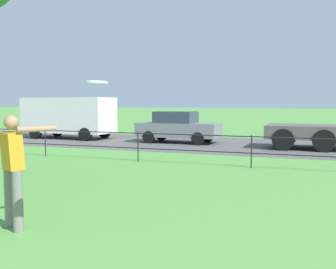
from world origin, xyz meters
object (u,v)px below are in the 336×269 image
at_px(panel_van_left, 69,115).
at_px(frisbee, 96,82).
at_px(person_thrower, 13,168).
at_px(car_grey_far_right, 178,127).

bearing_deg(panel_van_left, frisbee, -54.02).
height_order(person_thrower, panel_van_left, panel_van_left).
bearing_deg(frisbee, panel_van_left, 125.98).
relative_size(person_thrower, car_grey_far_right, 0.44).
distance_m(frisbee, panel_van_left, 18.13).
height_order(frisbee, panel_van_left, panel_van_left).
distance_m(person_thrower, panel_van_left, 16.28).
relative_size(person_thrower, panel_van_left, 0.35).
bearing_deg(panel_van_left, car_grey_far_right, -0.69).
relative_size(person_thrower, frisbee, 5.08).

